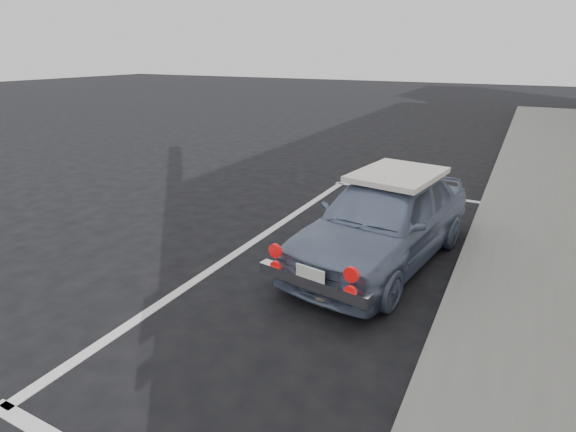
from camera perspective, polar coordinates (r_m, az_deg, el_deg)
name	(u,v)px	position (r m, az deg, el deg)	size (l,w,h in m)	color
ground	(139,407)	(3.90, -18.34, -22.02)	(80.00, 80.00, 0.00)	black
pline_front	(409,193)	(8.93, 15.14, 2.87)	(3.00, 0.12, 0.01)	silver
pline_side	(250,244)	(6.35, -4.87, -3.59)	(0.12, 7.00, 0.01)	silver
retro_coupe	(384,218)	(5.78, 12.04, -0.30)	(1.83, 3.52, 1.14)	slate
cat	(327,294)	(4.85, 4.94, -9.86)	(0.27, 0.57, 0.30)	brown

